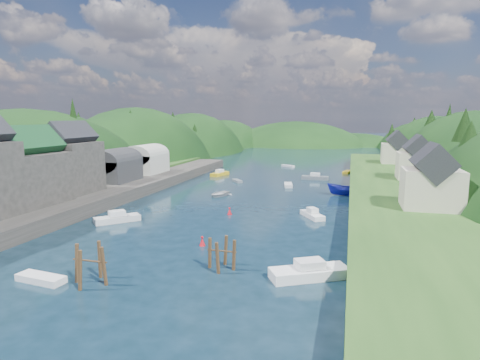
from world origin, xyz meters
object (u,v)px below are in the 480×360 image
(channel_buoy_near, at_px, (202,241))
(channel_buoy_far, at_px, (230,211))
(piling_cluster_far, at_px, (222,257))
(piling_cluster_near, at_px, (90,268))

(channel_buoy_near, height_order, channel_buoy_far, same)
(channel_buoy_far, bearing_deg, piling_cluster_far, -75.02)
(channel_buoy_near, bearing_deg, piling_cluster_far, -54.74)
(piling_cluster_far, distance_m, channel_buoy_near, 7.27)
(piling_cluster_far, xyz_separation_m, channel_buoy_near, (-4.18, 5.91, -0.70))
(piling_cluster_near, distance_m, piling_cluster_far, 11.41)
(channel_buoy_near, relative_size, channel_buoy_far, 1.00)
(piling_cluster_near, relative_size, channel_buoy_far, 3.60)
(piling_cluster_near, distance_m, channel_buoy_near, 13.24)
(piling_cluster_near, xyz_separation_m, channel_buoy_far, (4.20, 26.41, -0.93))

